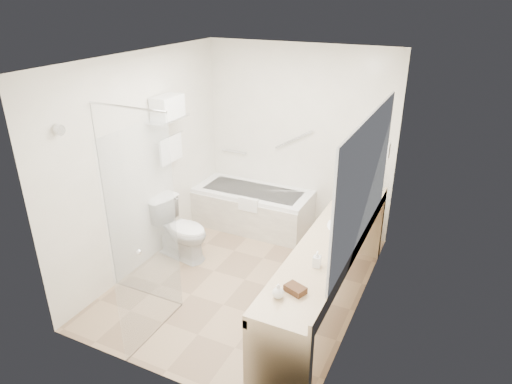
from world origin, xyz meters
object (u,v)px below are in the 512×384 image
at_px(toilet, 181,230).
at_px(amenity_basket, 295,289).
at_px(bathtub, 253,208).
at_px(vanity_counter, 329,260).
at_px(water_bottle_left, 365,193).

distance_m(toilet, amenity_basket, 2.34).
height_order(bathtub, vanity_counter, vanity_counter).
xyz_separation_m(bathtub, amenity_basket, (1.50, -2.29, 0.60)).
height_order(toilet, amenity_basket, amenity_basket).
distance_m(bathtub, water_bottle_left, 1.75).
bearing_deg(vanity_counter, bathtub, 137.65).
bearing_deg(amenity_basket, bathtub, 123.27).
xyz_separation_m(toilet, water_bottle_left, (2.04, 0.80, 0.57)).
distance_m(bathtub, amenity_basket, 2.81).
relative_size(bathtub, toilet, 2.11).
distance_m(vanity_counter, amenity_basket, 0.93).
distance_m(amenity_basket, water_bottle_left, 1.99).
bearing_deg(water_bottle_left, amenity_basket, -92.43).
height_order(bathtub, amenity_basket, amenity_basket).
height_order(vanity_counter, toilet, vanity_counter).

